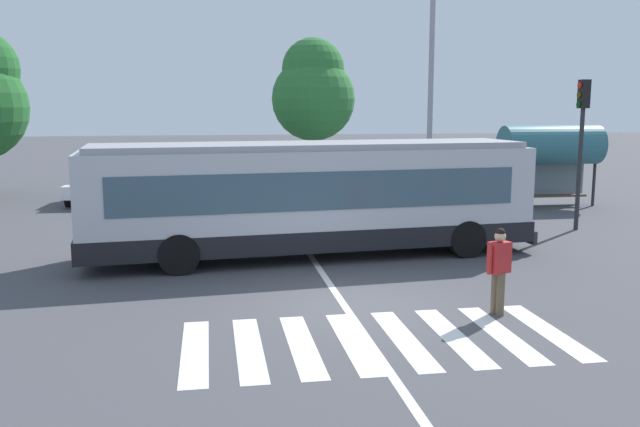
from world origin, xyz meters
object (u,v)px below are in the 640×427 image
Objects in this scene: parked_car_teal at (295,181)px; city_transit_bus at (311,198)px; pedestrian_crossing_street at (499,266)px; parked_car_champagne at (229,181)px; bus_stop_shelter at (551,147)px; background_tree_right at (313,90)px; parked_car_charcoal at (166,182)px; parked_car_white at (97,184)px; traffic_light_far_corner at (582,130)px; twin_arm_street_lamp at (432,44)px; parked_car_silver at (352,181)px.

city_transit_bus is at bearing -95.01° from parked_car_teal.
pedestrian_crossing_street is 0.38× the size of parked_car_champagne.
bus_stop_shelter is at bearing -19.39° from parked_car_champagne.
background_tree_right is at bearing 81.00° from city_transit_bus.
parked_car_charcoal is 2.68m from parked_car_champagne.
parked_car_teal is (-1.80, 17.05, -0.20)m from pedestrian_crossing_street.
parked_car_white is 19.04m from traffic_light_far_corner.
twin_arm_street_lamp is at bearing 130.36° from traffic_light_far_corner.
parked_car_champagne is 13.39m from bus_stop_shelter.
city_transit_bus is 3.04× the size of bus_stop_shelter.
parked_car_charcoal is (-4.52, 11.72, -0.82)m from city_transit_bus.
parked_car_white is at bearing 166.28° from bus_stop_shelter.
parked_car_charcoal is 8.04m from parked_car_silver.
twin_arm_street_lamp is (10.02, -5.02, 5.47)m from parked_car_charcoal.
parked_car_silver is at bearing -8.38° from parked_car_teal.
parked_car_teal is 0.63× the size of background_tree_right.
twin_arm_street_lamp is (12.84, -4.94, 5.47)m from parked_car_white.
city_transit_bus is 17.21m from background_tree_right.
traffic_light_far_corner is at bearing -29.22° from parked_car_white.
parked_car_champagne is at bearing 160.61° from bus_stop_shelter.
pedestrian_crossing_street is 18.88m from parked_car_charcoal.
pedestrian_crossing_street is at bearing -59.69° from parked_car_white.
parked_car_charcoal is at bearing 145.76° from traffic_light_far_corner.
background_tree_right is at bearing 34.81° from parked_car_charcoal.
parked_car_silver is at bearing 115.13° from twin_arm_street_lamp.
pedestrian_crossing_street is 17.15m from parked_car_teal.
parked_car_white is at bearing 150.78° from traffic_light_far_corner.
parked_car_silver is at bearing -81.59° from background_tree_right.
bus_stop_shelter is 6.47m from twin_arm_street_lamp.
pedestrian_crossing_street is 0.23× the size of background_tree_right.
twin_arm_street_lamp is (4.51, -4.66, 5.47)m from parked_car_teal.
parked_car_charcoal is 16.70m from traffic_light_far_corner.
traffic_light_far_corner is 6.36m from twin_arm_street_lamp.
bus_stop_shelter is (15.22, -4.49, 1.65)m from parked_car_charcoal.
city_transit_bus is at bearing -107.62° from parked_car_silver.
parked_car_teal is 1.02× the size of parked_car_silver.
twin_arm_street_lamp is (-5.19, -0.53, 3.82)m from bus_stop_shelter.
traffic_light_far_corner is (13.66, -9.30, 2.47)m from parked_car_charcoal.
city_transit_bus is 13.78m from parked_car_white.
parked_car_teal is at bearing 84.99° from city_transit_bus.
background_tree_right reaches higher than traffic_light_far_corner.
background_tree_right is (9.98, 5.07, 4.01)m from parked_car_white.
parked_car_silver is at bearing 72.38° from city_transit_bus.
twin_arm_street_lamp is 10.51m from background_tree_right.
background_tree_right reaches higher than pedestrian_crossing_street.
parked_car_teal is (2.84, -0.29, 0.00)m from parked_car_champagne.
pedestrian_crossing_street is at bearing -128.03° from traffic_light_far_corner.
background_tree_right reaches higher than parked_car_silver.
traffic_light_far_corner is 15.76m from background_tree_right.
parked_car_white is 14.80m from twin_arm_street_lamp.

